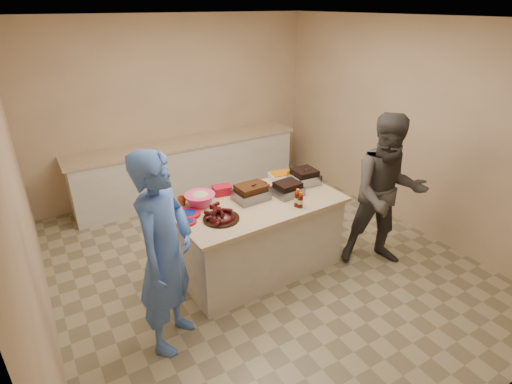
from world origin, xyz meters
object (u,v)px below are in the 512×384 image
roasting_pan (304,183)px  guest_gray (376,260)px  mustard_bottle (236,198)px  plastic_cup (182,205)px  guest_blue (175,337)px  island (258,268)px  coleslaw_bowl (200,205)px  rib_platter (221,219)px  bbq_bottle_b (300,207)px  bbq_bottle_a (297,206)px

roasting_pan → guest_gray: 1.29m
roasting_pan → mustard_bottle: size_ratio=2.55×
plastic_cup → guest_blue: (-0.49, -0.87, -0.87)m
island → guest_blue: size_ratio=1.00×
coleslaw_bowl → guest_blue: coleslaw_bowl is taller
coleslaw_bowl → roasting_pan: bearing=-4.7°
island → rib_platter: bearing=-167.5°
mustard_bottle → guest_gray: 1.90m
bbq_bottle_b → plastic_cup: (-1.05, 0.69, 0.00)m
rib_platter → island: bearing=14.8°
rib_platter → guest_gray: bearing=-14.0°
roasting_pan → guest_blue: (-1.95, -0.66, -0.87)m
island → bbq_bottle_a: bbq_bottle_a is taller
plastic_cup → guest_blue: bearing=-119.3°
island → bbq_bottle_a: 0.97m
rib_platter → roasting_pan: size_ratio=1.22×
bbq_bottle_b → guest_gray: 1.36m
roasting_pan → plastic_cup: roasting_pan is taller
roasting_pan → guest_blue: bearing=-158.5°
mustard_bottle → plastic_cup: size_ratio=1.16×
rib_platter → mustard_bottle: rib_platter is taller
bbq_bottle_a → plastic_cup: size_ratio=1.96×
bbq_bottle_a → island: bearing=135.8°
bbq_bottle_a → rib_platter: bearing=169.1°
roasting_pan → bbq_bottle_a: size_ratio=1.51×
rib_platter → coleslaw_bowl: bearing=98.0°
bbq_bottle_a → guest_blue: bbq_bottle_a is taller
bbq_bottle_a → mustard_bottle: bbq_bottle_a is taller
coleslaw_bowl → mustard_bottle: size_ratio=2.76×
island → bbq_bottle_b: (0.31, -0.33, 0.87)m
coleslaw_bowl → bbq_bottle_b: bearing=-33.3°
roasting_pan → mustard_bottle: (-0.88, 0.07, 0.00)m
bbq_bottle_b → guest_gray: bearing=-14.9°
bbq_bottle_a → guest_blue: bearing=-171.7°
rib_platter → guest_gray: size_ratio=0.20×
island → plastic_cup: plastic_cup is taller
bbq_bottle_a → guest_gray: (1.02, -0.30, -0.87)m
guest_gray → guest_blue: bearing=-151.0°
roasting_pan → bbq_bottle_b: size_ratio=1.76×
bbq_bottle_a → guest_blue: 1.77m
rib_platter → coleslaw_bowl: size_ratio=1.13×
guest_blue → roasting_pan: bearing=-25.6°
bbq_bottle_a → plastic_cup: bbq_bottle_a is taller
bbq_bottle_b → guest_blue: bearing=-173.0°
guest_blue → mustard_bottle: bearing=-9.9°
plastic_cup → rib_platter: bearing=-66.3°
mustard_bottle → guest_gray: bearing=-28.8°
bbq_bottle_a → plastic_cup: 1.22m
coleslaw_bowl → guest_gray: size_ratio=0.18×
island → guest_gray: (1.32, -0.60, 0.00)m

